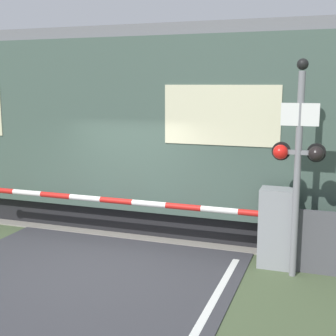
% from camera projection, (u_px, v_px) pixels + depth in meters
% --- Properties ---
extents(ground_plane, '(80.00, 80.00, 0.00)m').
position_uv_depth(ground_plane, '(99.00, 264.00, 8.34)').
color(ground_plane, '#475638').
extents(track_bed, '(36.00, 3.20, 0.13)m').
position_uv_depth(track_bed, '(158.00, 218.00, 11.12)').
color(track_bed, gray).
rests_on(track_bed, ground_plane).
extents(train, '(21.88, 3.07, 4.32)m').
position_uv_depth(train, '(237.00, 129.00, 10.13)').
color(train, black).
rests_on(train, ground_plane).
extents(crossing_barrier, '(6.56, 0.44, 1.40)m').
position_uv_depth(crossing_barrier, '(247.00, 223.00, 8.30)').
color(crossing_barrier, gray).
rests_on(crossing_barrier, ground_plane).
extents(signal_post, '(0.85, 0.26, 3.56)m').
position_uv_depth(signal_post, '(298.00, 156.00, 7.49)').
color(signal_post, gray).
rests_on(signal_post, ground_plane).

